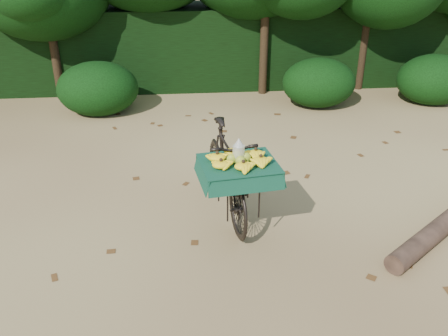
{
  "coord_description": "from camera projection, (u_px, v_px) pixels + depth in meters",
  "views": [
    {
      "loc": [
        -1.35,
        -5.05,
        3.29
      ],
      "look_at": [
        -0.89,
        -0.13,
        0.83
      ],
      "focal_mm": 38.0,
      "sensor_mm": 36.0,
      "label": 1
    }
  ],
  "objects": [
    {
      "name": "leaf_litter",
      "position": [
        282.0,
        193.0,
        6.65
      ],
      "size": [
        7.0,
        7.3,
        0.01
      ],
      "primitive_type": null,
      "color": "#523216",
      "rests_on": "ground"
    },
    {
      "name": "ground",
      "position": [
        292.0,
        219.0,
        6.08
      ],
      "size": [
        80.0,
        80.0,
        0.0
      ],
      "primitive_type": "plane",
      "color": "tan",
      "rests_on": "ground"
    },
    {
      "name": "tree_row",
      "position": [
        210.0,
        0.0,
        10.03
      ],
      "size": [
        14.5,
        2.0,
        4.0
      ],
      "primitive_type": null,
      "color": "black",
      "rests_on": "ground"
    },
    {
      "name": "hedge_backdrop",
      "position": [
        236.0,
        44.0,
        11.29
      ],
      "size": [
        26.0,
        1.8,
        1.8
      ],
      "primitive_type": "cube",
      "color": "black",
      "rests_on": "ground"
    },
    {
      "name": "vendor_bicycle",
      "position": [
        227.0,
        171.0,
        5.95
      ],
      "size": [
        0.96,
        2.02,
        1.19
      ],
      "rotation": [
        0.0,
        0.0,
        0.14
      ],
      "color": "black",
      "rests_on": "ground"
    },
    {
      "name": "bush_clumps",
      "position": [
        271.0,
        86.0,
        9.75
      ],
      "size": [
        8.8,
        1.7,
        0.9
      ],
      "primitive_type": null,
      "color": "black",
      "rests_on": "ground"
    }
  ]
}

